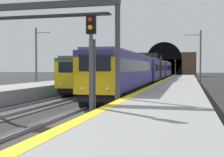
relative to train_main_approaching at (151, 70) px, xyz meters
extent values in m
plane|color=black|center=(-31.45, 0.00, -2.29)|extent=(320.00, 320.00, 0.00)
cube|color=gray|center=(-31.45, -4.39, -1.76)|extent=(112.00, 4.47, 1.07)
cube|color=yellow|center=(-31.45, -2.41, -1.22)|extent=(112.00, 0.50, 0.01)
cube|color=#383533|center=(-31.45, 0.00, -2.26)|extent=(160.00, 3.13, 0.06)
cube|color=gray|center=(-31.45, 0.72, -2.16)|extent=(160.00, 0.07, 0.15)
cube|color=gray|center=(-31.45, -0.72, -2.16)|extent=(160.00, 0.07, 0.15)
cube|color=#423D38|center=(-31.45, 4.53, -2.26)|extent=(160.00, 2.67, 0.06)
cube|color=gray|center=(-31.45, 3.82, -2.16)|extent=(160.00, 0.07, 0.15)
cube|color=navy|center=(-19.40, 0.00, 0.12)|extent=(18.92, 3.11, 2.74)
cube|color=black|center=(-19.40, 0.00, 0.56)|extent=(18.16, 3.13, 0.93)
cube|color=slate|center=(-19.40, 0.00, 1.60)|extent=(18.34, 2.67, 0.20)
cube|color=black|center=(-19.40, 0.00, -1.45)|extent=(18.53, 2.76, 0.55)
cylinder|color=black|center=(-27.69, -0.10, -1.79)|extent=(1.03, 2.67, 0.99)
cylinder|color=black|center=(-25.89, -0.08, -1.79)|extent=(1.03, 2.67, 0.99)
cylinder|color=black|center=(-12.91, 0.08, -1.79)|extent=(1.03, 2.67, 0.99)
cylinder|color=black|center=(-11.11, 0.10, -1.79)|extent=(1.03, 2.67, 0.99)
cube|color=#E5B20F|center=(-28.88, -0.11, -0.10)|extent=(0.15, 2.77, 2.30)
cube|color=black|center=(-28.93, -0.11, 0.67)|extent=(0.06, 2.02, 0.99)
sphere|color=#F2EACC|center=(-28.93, -0.91, -0.90)|extent=(0.20, 0.20, 0.20)
sphere|color=#F2EACC|center=(-28.95, 0.68, -0.90)|extent=(0.20, 0.20, 0.20)
cube|color=navy|center=(-0.02, 0.00, 0.12)|extent=(18.92, 3.11, 2.74)
cube|color=black|center=(-0.02, 0.00, 0.40)|extent=(18.16, 3.13, 0.82)
cube|color=slate|center=(-0.02, 0.00, 1.60)|extent=(18.34, 2.67, 0.20)
cube|color=black|center=(-0.02, 0.00, -1.45)|extent=(18.53, 2.76, 0.55)
cylinder|color=black|center=(-8.30, -0.10, -1.79)|extent=(1.03, 2.67, 0.99)
cylinder|color=black|center=(-6.50, -0.08, -1.79)|extent=(1.03, 2.67, 0.99)
cylinder|color=black|center=(6.46, 0.08, -1.79)|extent=(1.03, 2.67, 0.99)
cylinder|color=black|center=(8.26, 0.10, -1.79)|extent=(1.03, 2.67, 0.99)
cube|color=navy|center=(19.36, 0.00, 0.12)|extent=(18.92, 3.11, 2.74)
cube|color=black|center=(19.36, 0.00, 0.39)|extent=(18.16, 3.13, 0.97)
cube|color=slate|center=(19.36, 0.00, 1.60)|extent=(18.34, 2.67, 0.20)
cube|color=black|center=(19.36, 0.00, -1.45)|extent=(18.53, 2.76, 0.55)
cylinder|color=black|center=(11.18, -0.10, -1.79)|extent=(1.03, 2.67, 0.99)
cylinder|color=black|center=(12.98, -0.08, -1.79)|extent=(1.03, 2.67, 0.99)
cylinder|color=black|center=(25.75, 0.08, -1.79)|extent=(1.03, 2.67, 0.99)
cylinder|color=black|center=(27.55, 0.10, -1.79)|extent=(1.03, 2.67, 0.99)
cube|color=black|center=(-0.02, 0.00, 2.15)|extent=(1.32, 1.75, 0.90)
cube|color=#235638|center=(-12.67, 4.53, -0.07)|extent=(18.88, 3.29, 2.63)
cube|color=black|center=(-12.67, 4.53, 0.17)|extent=(18.13, 3.30, 0.77)
cube|color=slate|center=(-12.67, 4.53, 1.34)|extent=(18.31, 2.86, 0.20)
cube|color=black|center=(-12.67, 4.53, -1.56)|extent=(18.50, 2.95, 0.48)
cylinder|color=black|center=(-20.85, 4.32, -1.86)|extent=(0.92, 2.60, 0.86)
cylinder|color=black|center=(-19.05, 4.37, -1.86)|extent=(0.92, 2.60, 0.86)
cylinder|color=black|center=(-6.29, 4.70, -1.86)|extent=(0.92, 2.60, 0.86)
cylinder|color=black|center=(-4.49, 4.75, -1.86)|extent=(0.92, 2.60, 0.86)
cube|color=yellow|center=(-22.12, 4.28, -0.21)|extent=(0.19, 2.69, 2.35)
cube|color=black|center=(-22.17, 4.28, 0.45)|extent=(0.09, 1.96, 0.95)
sphere|color=#F2EACC|center=(-22.16, 3.51, -1.03)|extent=(0.20, 0.20, 0.20)
sphere|color=#F2EACC|center=(-22.20, 5.05, -1.03)|extent=(0.20, 0.20, 0.20)
cube|color=#235638|center=(6.81, 4.53, -0.07)|extent=(18.88, 3.29, 2.63)
cube|color=black|center=(6.81, 4.53, 0.26)|extent=(18.13, 3.30, 0.74)
cube|color=slate|center=(6.81, 4.53, 1.34)|extent=(18.31, 2.86, 0.20)
cube|color=black|center=(6.81, 4.53, -1.56)|extent=(18.50, 2.95, 0.48)
cylinder|color=black|center=(-1.50, 4.31, -1.86)|extent=(0.92, 2.60, 0.86)
cylinder|color=black|center=(0.30, 4.36, -1.86)|extent=(0.92, 2.60, 0.86)
cylinder|color=black|center=(13.32, 4.70, -1.86)|extent=(0.92, 2.60, 0.86)
cylinder|color=black|center=(15.12, 4.75, -1.86)|extent=(0.92, 2.60, 0.86)
cube|color=#235638|center=(26.29, 4.53, -0.07)|extent=(18.88, 3.29, 2.63)
cube|color=black|center=(26.29, 4.53, 0.18)|extent=(18.13, 3.30, 0.88)
cube|color=slate|center=(26.29, 4.53, 1.34)|extent=(18.31, 2.86, 0.20)
cube|color=black|center=(26.29, 4.53, -1.56)|extent=(18.50, 2.95, 0.48)
cylinder|color=black|center=(18.23, 4.32, -1.86)|extent=(0.92, 2.60, 0.86)
cylinder|color=black|center=(20.03, 4.37, -1.86)|extent=(0.92, 2.60, 0.86)
cylinder|color=black|center=(32.55, 4.70, -1.86)|extent=(0.92, 2.60, 0.86)
cylinder|color=black|center=(34.35, 4.74, -1.86)|extent=(0.92, 2.60, 0.86)
cube|color=black|center=(6.81, 4.53, 1.89)|extent=(1.34, 1.71, 0.90)
cylinder|color=#4C4C54|center=(-34.85, -1.83, -0.26)|extent=(0.16, 0.16, 4.05)
cube|color=black|center=(-34.85, -1.83, 2.14)|extent=(0.20, 0.38, 0.75)
cube|color=#4C4C54|center=(-34.71, -1.83, -0.26)|extent=(0.04, 0.28, 3.65)
sphere|color=red|center=(-34.98, -1.83, 2.31)|extent=(0.20, 0.20, 0.20)
sphere|color=yellow|center=(-34.98, -1.83, 2.01)|extent=(0.20, 0.20, 0.20)
cylinder|color=#38383D|center=(-4.28, -1.83, -0.45)|extent=(0.16, 0.16, 3.67)
cube|color=black|center=(-4.28, -1.83, 1.76)|extent=(0.20, 0.38, 0.75)
cube|color=#38383D|center=(-4.14, -1.83, -0.45)|extent=(0.04, 0.28, 3.31)
sphere|color=red|center=(-4.41, -1.83, 1.93)|extent=(0.20, 0.20, 0.20)
sphere|color=yellow|center=(-4.41, -1.83, 1.63)|extent=(0.20, 0.20, 0.20)
cylinder|color=#38383D|center=(39.39, -1.83, -0.26)|extent=(0.16, 0.16, 4.05)
cube|color=black|center=(39.39, -1.83, 2.29)|extent=(0.20, 0.38, 1.05)
cube|color=#38383D|center=(39.53, -1.83, -0.26)|extent=(0.04, 0.28, 3.65)
sphere|color=red|center=(39.26, -1.83, 2.61)|extent=(0.20, 0.20, 0.20)
sphere|color=yellow|center=(39.26, -1.83, 2.31)|extent=(0.20, 0.20, 0.20)
sphere|color=green|center=(39.26, -1.83, 2.01)|extent=(0.20, 0.20, 0.20)
cylinder|color=#3F3F47|center=(-30.75, -1.96, 0.72)|extent=(0.28, 0.28, 6.03)
cube|color=#3F3F47|center=(-30.75, 2.27, 3.91)|extent=(0.36, 8.73, 0.35)
cube|color=#2D2D33|center=(-30.75, 2.27, 3.29)|extent=(0.70, 7.60, 0.08)
cube|color=brown|center=(52.97, 2.27, 1.47)|extent=(2.93, 19.79, 7.53)
cube|color=black|center=(51.46, 2.27, 0.34)|extent=(0.12, 11.08, 5.27)
cylinder|color=black|center=(51.46, 2.27, 2.98)|extent=(0.12, 11.08, 11.08)
cylinder|color=#595B60|center=(-14.31, 11.56, 1.37)|extent=(0.22, 0.22, 7.32)
cylinder|color=#595B60|center=(-14.31, 10.69, 4.43)|extent=(0.08, 1.73, 0.08)
cylinder|color=#595B60|center=(-5.00, -7.03, 1.49)|extent=(0.22, 0.22, 7.57)
cylinder|color=#595B60|center=(-5.00, -6.03, 4.68)|extent=(0.08, 2.00, 0.08)
camera|label=1|loc=(-46.74, -5.70, 0.40)|focal=49.43mm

